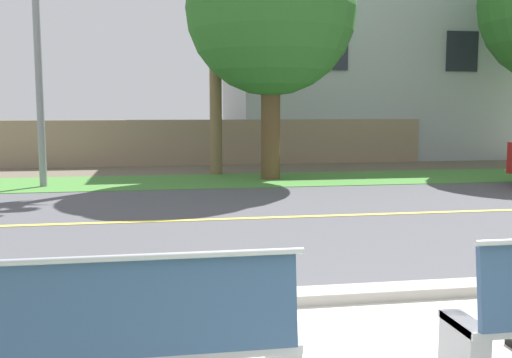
% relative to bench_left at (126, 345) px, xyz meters
% --- Properties ---
extents(ground_plane, '(140.00, 140.00, 0.00)m').
position_rel_bench_left_xyz_m(ground_plane, '(1.49, 7.50, -0.46)').
color(ground_plane, '#665B4C').
extents(curb_edge, '(44.00, 0.30, 0.11)m').
position_rel_bench_left_xyz_m(curb_edge, '(1.49, 1.85, -0.41)').
color(curb_edge, '#ADA89E').
rests_on(curb_edge, ground_plane).
extents(street_asphalt, '(52.00, 8.00, 0.01)m').
position_rel_bench_left_xyz_m(street_asphalt, '(1.49, 6.00, -0.46)').
color(street_asphalt, '#515156').
rests_on(street_asphalt, ground_plane).
extents(road_centre_line, '(48.00, 0.14, 0.01)m').
position_rel_bench_left_xyz_m(road_centre_line, '(1.49, 6.00, -0.45)').
color(road_centre_line, '#E0CC4C').
rests_on(road_centre_line, ground_plane).
extents(far_verge_grass, '(48.00, 2.80, 0.02)m').
position_rel_bench_left_xyz_m(far_verge_grass, '(1.49, 10.97, -0.45)').
color(far_verge_grass, '#478438').
rests_on(far_verge_grass, ground_plane).
extents(bench_left, '(1.95, 0.48, 1.01)m').
position_rel_bench_left_xyz_m(bench_left, '(0.00, 0.00, 0.00)').
color(bench_left, '#9EA0A8').
rests_on(bench_left, ground_plane).
extents(garden_wall, '(13.00, 0.36, 1.40)m').
position_rel_bench_left_xyz_m(garden_wall, '(2.17, 15.14, 0.24)').
color(garden_wall, gray).
rests_on(garden_wall, ground_plane).
extents(house_across_street, '(10.68, 6.91, 7.15)m').
position_rel_bench_left_xyz_m(house_across_street, '(7.94, 18.34, 3.16)').
color(house_across_street, '#A3ADB2').
rests_on(house_across_street, ground_plane).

